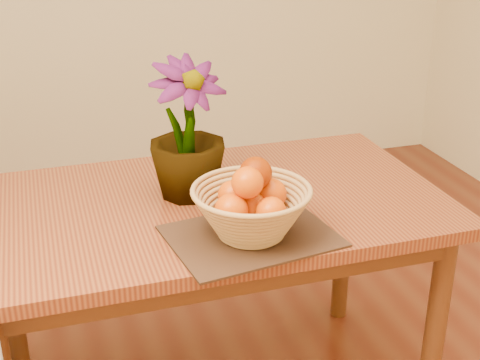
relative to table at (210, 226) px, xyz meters
name	(u,v)px	position (x,y,z in m)	size (l,w,h in m)	color
table	(210,226)	(0.00, 0.00, 0.00)	(1.40, 0.80, 0.75)	brown
placemat	(251,236)	(0.05, -0.26, 0.09)	(0.43, 0.32, 0.01)	#3D2416
wicker_basket	(251,213)	(0.05, -0.26, 0.16)	(0.32, 0.32, 0.13)	tan
orange_pile	(252,192)	(0.05, -0.25, 0.22)	(0.22, 0.21, 0.16)	#DF5603
potted_plant	(187,130)	(-0.05, 0.06, 0.29)	(0.23, 0.23, 0.41)	#1A4F16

